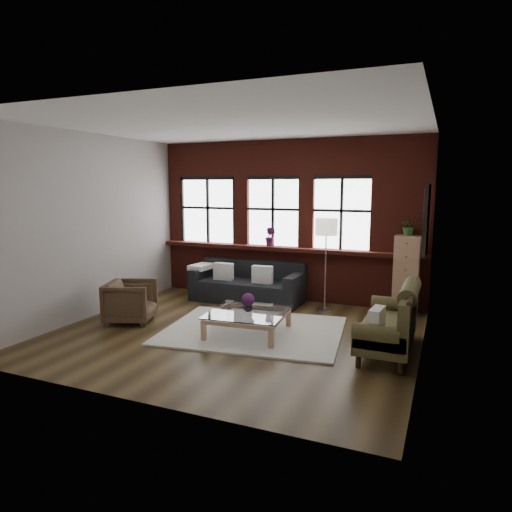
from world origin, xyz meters
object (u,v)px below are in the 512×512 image
at_px(dark_sofa, 247,282).
at_px(armchair, 131,302).
at_px(drawer_chest, 406,275).
at_px(floor_lamp, 326,261).
at_px(vintage_settee, 388,319).
at_px(coffee_table, 248,323).
at_px(vase, 248,307).

relative_size(dark_sofa, armchair, 2.85).
relative_size(drawer_chest, floor_lamp, 0.76).
xyz_separation_m(vintage_settee, armchair, (-4.19, -0.27, -0.11)).
bearing_deg(drawer_chest, coffee_table, -133.38).
bearing_deg(coffee_table, vase, 90.00).
xyz_separation_m(drawer_chest, floor_lamp, (-1.39, -0.42, 0.22)).
bearing_deg(dark_sofa, coffee_table, -65.53).
bearing_deg(vintage_settee, vase, -176.94).
relative_size(dark_sofa, coffee_table, 1.91).
xyz_separation_m(coffee_table, drawer_chest, (2.13, 2.26, 0.53)).
relative_size(vintage_settee, vase, 12.01).
bearing_deg(floor_lamp, armchair, -145.02).
bearing_deg(dark_sofa, vase, -65.53).
relative_size(armchair, coffee_table, 0.67).
distance_m(armchair, coffee_table, 2.12).
bearing_deg(coffee_table, armchair, -175.78).
bearing_deg(vase, floor_lamp, 68.02).
xyz_separation_m(coffee_table, vase, (0.00, 0.00, 0.27)).
bearing_deg(armchair, vase, -106.64).
height_order(coffee_table, vase, vase).
height_order(vintage_settee, vase, vintage_settee).
xyz_separation_m(vintage_settee, vase, (-2.08, -0.11, -0.02)).
xyz_separation_m(dark_sofa, vase, (0.86, -1.90, 0.05)).
bearing_deg(coffee_table, drawer_chest, 46.62).
bearing_deg(armchair, floor_lamp, -75.88).
xyz_separation_m(coffee_table, floor_lamp, (0.74, 1.84, 0.75)).
bearing_deg(dark_sofa, vintage_settee, -31.26).
distance_m(drawer_chest, floor_lamp, 1.47).
relative_size(armchair, floor_lamp, 0.42).
height_order(coffee_table, floor_lamp, floor_lamp).
relative_size(coffee_table, drawer_chest, 0.81).
bearing_deg(vase, drawer_chest, 46.62).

